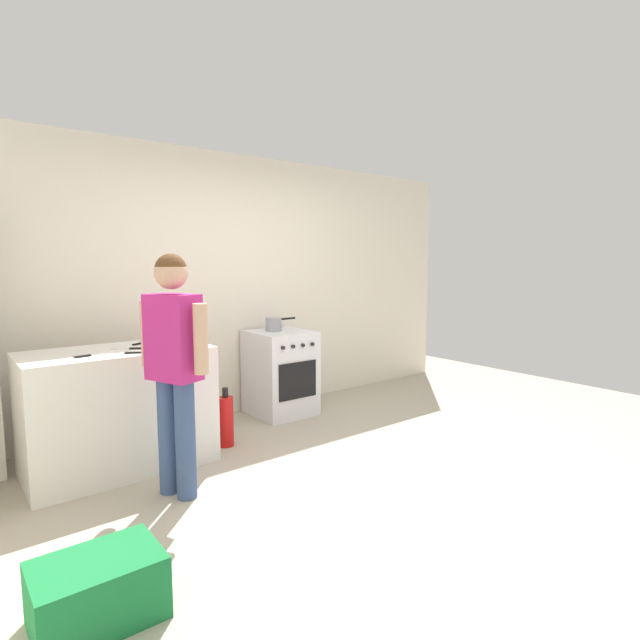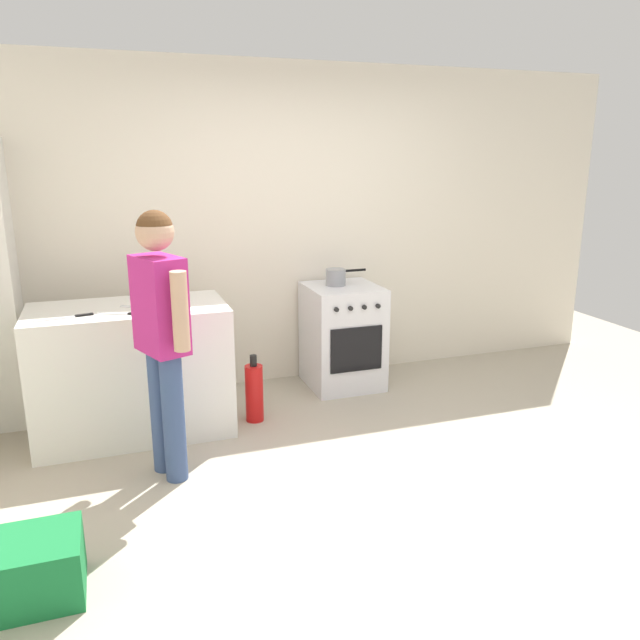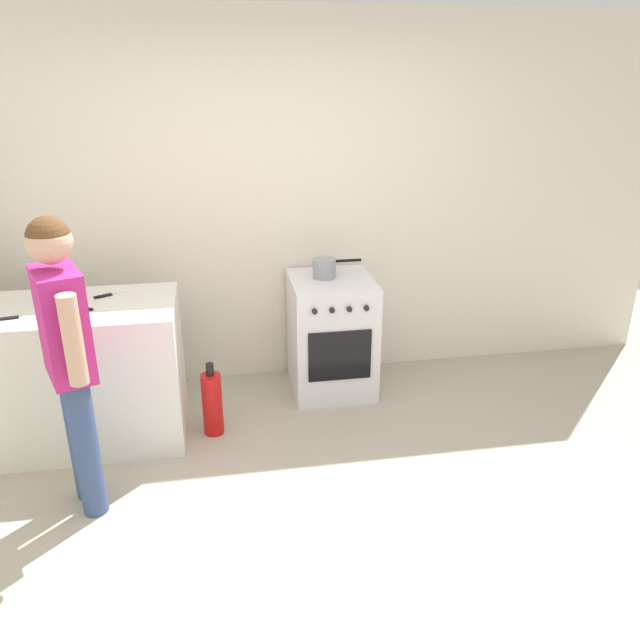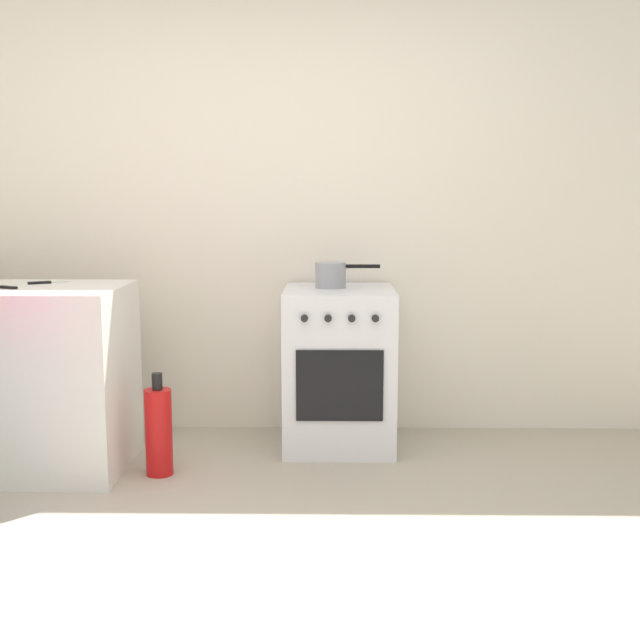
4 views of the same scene
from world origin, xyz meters
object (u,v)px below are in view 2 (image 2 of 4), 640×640
Objects in this scene: knife_bread at (67,317)px; recycling_crate_lower at (20,571)px; pot at (336,277)px; knife_utility at (140,307)px; knife_paring at (161,299)px; knife_chef at (124,314)px; oven_left at (342,336)px; fire_extinguisher at (254,392)px; person at (161,324)px.

recycling_crate_lower is at bearing -98.18° from knife_bread.
pot reaches higher than knife_bread.
pot is at bearing 16.54° from knife_utility.
knife_paring and knife_chef have the same top height.
oven_left is at bearing 14.64° from knife_utility.
knife_chef is (-0.27, -0.34, -0.00)m from knife_paring.
pot reaches higher than recycling_crate_lower.
pot reaches higher than fire_extinguisher.
knife_paring is 0.43m from knife_chef.
knife_chef is (-0.11, -0.15, -0.00)m from knife_utility.
pot is 2.11m from knife_bread.
fire_extinguisher is at bearing -147.68° from pot.
knife_utility and knife_bread have the same top height.
knife_utility and knife_chef have the same top height.
person reaches higher than knife_paring.
recycling_crate_lower is (-0.81, -1.76, -0.77)m from knife_paring.
oven_left is at bearing 15.06° from knife_bread.
person is 3.19× the size of fire_extinguisher.
person reaches higher than knife_chef.
knife_bread reaches higher than fire_extinguisher.
knife_chef is 0.19× the size of person.
knife_bread reaches higher than recycling_crate_lower.
fire_extinguisher is (0.59, -0.24, -0.69)m from knife_paring.
pot is at bearing 42.46° from recycling_crate_lower.
knife_paring reaches higher than fire_extinguisher.
recycling_crate_lower is (-2.23, -2.04, -0.78)m from pot.
oven_left reaches higher than fire_extinguisher.
knife_utility and knife_paring have the same top height.
knife_utility reaches higher than oven_left.
knife_utility is 0.45× the size of recycling_crate_lower.
knife_utility is at bearing 96.91° from person.
person is (0.08, -0.66, 0.04)m from knife_utility.
knife_bread reaches higher than oven_left.
oven_left is 2.19m from knife_bread.
pot is at bearing 11.10° from knife_paring.
knife_bread is at bearing 81.82° from recycling_crate_lower.
knife_bread is at bearing -164.94° from oven_left.
person reaches higher than recycling_crate_lower.
recycling_crate_lower is (-0.74, -0.92, -0.81)m from person.
pot is 3.12m from recycling_crate_lower.
oven_left is 1.74m from knife_utility.
person is 1.43m from recycling_crate_lower.
oven_left is 2.47× the size of pot.
pot reaches higher than oven_left.
knife_chef reaches higher than oven_left.
fire_extinguisher is at bearing -22.37° from knife_paring.
knife_utility is 1.17× the size of knife_paring.
pot reaches higher than knife_chef.
knife_bread is 0.34m from knife_chef.
oven_left is at bearing 35.06° from person.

